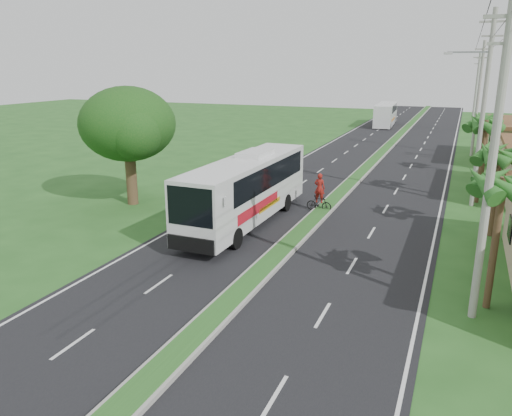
% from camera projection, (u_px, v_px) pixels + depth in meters
% --- Properties ---
extents(ground, '(180.00, 180.00, 0.00)m').
position_uv_depth(ground, '(235.00, 299.00, 19.39)').
color(ground, '#24531E').
rests_on(ground, ground).
extents(road_asphalt, '(14.00, 160.00, 0.02)m').
position_uv_depth(road_asphalt, '(348.00, 187.00, 37.14)').
color(road_asphalt, black).
rests_on(road_asphalt, ground).
extents(median_strip, '(1.20, 160.00, 0.18)m').
position_uv_depth(median_strip, '(348.00, 186.00, 37.11)').
color(median_strip, gray).
rests_on(median_strip, ground).
extents(lane_edge_left, '(0.12, 160.00, 0.01)m').
position_uv_depth(lane_edge_left, '(264.00, 179.00, 39.61)').
color(lane_edge_left, silver).
rests_on(lane_edge_left, ground).
extents(lane_edge_right, '(0.12, 160.00, 0.01)m').
position_uv_depth(lane_edge_right, '(443.00, 196.00, 34.68)').
color(lane_edge_right, silver).
rests_on(lane_edge_right, ground).
extents(palm_verge_a, '(2.40, 2.40, 5.45)m').
position_uv_depth(palm_verge_a, '(503.00, 184.00, 17.43)').
color(palm_verge_a, '#473321').
rests_on(palm_verge_a, ground).
extents(palm_verge_b, '(2.40, 2.40, 5.05)m').
position_uv_depth(palm_verge_b, '(501.00, 155.00, 25.38)').
color(palm_verge_b, '#473321').
rests_on(palm_verge_b, ground).
extents(palm_verge_c, '(2.40, 2.40, 5.85)m').
position_uv_depth(palm_verge_c, '(486.00, 124.00, 31.60)').
color(palm_verge_c, '#473321').
rests_on(palm_verge_c, ground).
extents(palm_verge_d, '(2.40, 2.40, 5.25)m').
position_uv_depth(palm_verge_d, '(489.00, 120.00, 39.56)').
color(palm_verge_d, '#473321').
rests_on(palm_verge_d, ground).
extents(shade_tree, '(6.30, 6.00, 7.54)m').
position_uv_depth(shade_tree, '(126.00, 127.00, 31.35)').
color(shade_tree, '#473321').
rests_on(shade_tree, ground).
extents(utility_pole_a, '(1.60, 0.28, 11.00)m').
position_uv_depth(utility_pole_a, '(492.00, 162.00, 16.47)').
color(utility_pole_a, gray).
rests_on(utility_pole_a, ground).
extents(utility_pole_b, '(3.20, 0.28, 12.00)m').
position_uv_depth(utility_pole_b, '(483.00, 107.00, 30.52)').
color(utility_pole_b, gray).
rests_on(utility_pole_b, ground).
extents(utility_pole_c, '(1.60, 0.28, 11.00)m').
position_uv_depth(utility_pole_c, '(478.00, 98.00, 48.42)').
color(utility_pole_c, gray).
rests_on(utility_pole_c, ground).
extents(utility_pole_d, '(1.60, 0.28, 10.50)m').
position_uv_depth(utility_pole_d, '(476.00, 91.00, 66.25)').
color(utility_pole_d, gray).
rests_on(utility_pole_d, ground).
extents(coach_bus_main, '(2.79, 12.44, 4.01)m').
position_uv_depth(coach_bus_main, '(247.00, 186.00, 28.05)').
color(coach_bus_main, silver).
rests_on(coach_bus_main, ground).
extents(coach_bus_far, '(2.99, 11.17, 3.22)m').
position_uv_depth(coach_bus_far, '(386.00, 113.00, 74.22)').
color(coach_bus_far, silver).
rests_on(coach_bus_far, ground).
extents(motorcyclist, '(1.62, 0.53, 2.40)m').
position_uv_depth(motorcyclist, '(319.00, 197.00, 30.78)').
color(motorcyclist, black).
rests_on(motorcyclist, ground).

